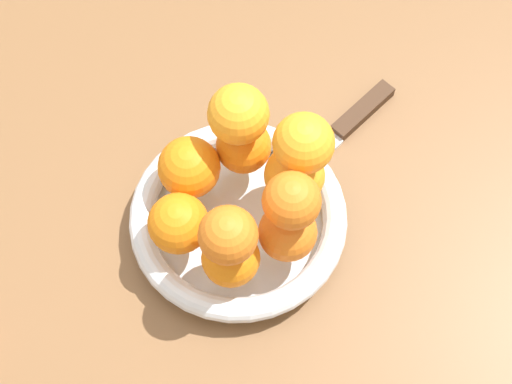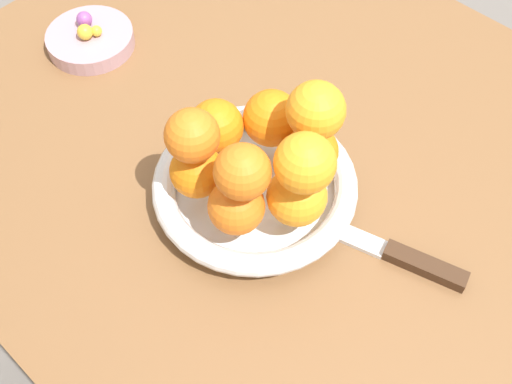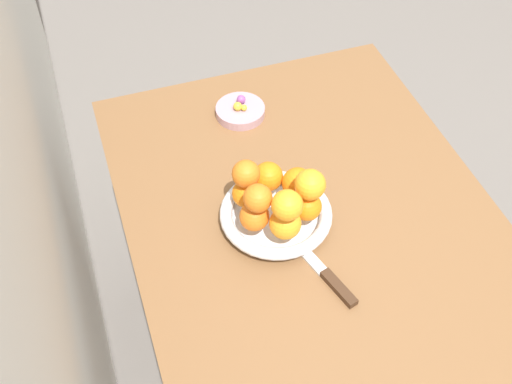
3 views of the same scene
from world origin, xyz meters
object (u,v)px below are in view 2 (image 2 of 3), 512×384
at_px(orange_5, 236,206).
at_px(candy_ball_2, 85,32).
at_px(candy_ball_0, 84,19).
at_px(orange_8, 316,110).
at_px(fruit_bowl, 255,187).
at_px(orange_0, 297,196).
at_px(orange_3, 216,126).
at_px(orange_4, 197,171).
at_px(orange_9, 305,163).
at_px(orange_2, 272,118).
at_px(dining_table, 326,223).
at_px(candy_ball_3, 84,30).
at_px(orange_1, 312,151).
at_px(knife, 371,244).
at_px(orange_6, 242,172).
at_px(candy_dish, 91,40).
at_px(orange_7, 192,136).
at_px(candy_ball_1, 96,31).

distance_m(orange_5, candy_ball_2, 0.37).
bearing_deg(candy_ball_0, orange_8, -177.65).
bearing_deg(fruit_bowl, orange_8, -120.65).
height_order(orange_0, orange_3, orange_0).
bearing_deg(orange_4, orange_9, -156.48).
bearing_deg(orange_8, orange_2, 0.05).
bearing_deg(dining_table, candy_ball_3, 7.44).
distance_m(orange_3, orange_9, 0.15).
relative_size(orange_1, knife, 0.23).
relative_size(orange_6, candy_ball_0, 2.64).
bearing_deg(orange_0, orange_6, 54.35).
height_order(candy_ball_0, candy_ball_2, same).
bearing_deg(dining_table, orange_5, 79.31).
bearing_deg(orange_3, orange_1, -154.79).
bearing_deg(orange_4, orange_6, -178.66).
bearing_deg(knife, orange_0, 31.96).
xyz_separation_m(candy_dish, orange_6, (-0.37, 0.08, 0.12)).
distance_m(dining_table, orange_8, 0.22).
relative_size(candy_ball_0, candy_ball_2, 1.01).
height_order(orange_3, candy_ball_3, orange_3).
xyz_separation_m(fruit_bowl, orange_0, (-0.06, 0.00, 0.05)).
height_order(orange_3, candy_ball_0, orange_3).
relative_size(dining_table, candy_ball_3, 77.14).
bearing_deg(orange_2, orange_9, 147.81).
height_order(orange_9, candy_ball_2, orange_9).
bearing_deg(dining_table, orange_4, 56.23).
relative_size(orange_6, candy_ball_2, 2.66).
bearing_deg(orange_2, knife, 174.75).
height_order(orange_7, orange_9, orange_9).
relative_size(dining_table, orange_6, 19.62).
relative_size(dining_table, orange_8, 17.92).
bearing_deg(orange_6, orange_5, 47.02).
distance_m(fruit_bowl, candy_ball_2, 0.33).
xyz_separation_m(orange_6, orange_8, (-0.00, -0.10, 0.00)).
height_order(candy_ball_1, candy_ball_2, candy_ball_2).
xyz_separation_m(orange_2, candy_ball_3, (0.31, 0.03, -0.04)).
distance_m(dining_table, candy_ball_2, 0.41).
xyz_separation_m(candy_dish, orange_3, (-0.28, 0.03, 0.06)).
relative_size(orange_5, orange_8, 0.96).
relative_size(orange_0, orange_6, 1.12).
xyz_separation_m(orange_6, candy_ball_0, (0.39, -0.09, -0.09)).
xyz_separation_m(fruit_bowl, orange_3, (0.06, -0.00, 0.05)).
distance_m(orange_3, orange_6, 0.12).
height_order(orange_1, orange_8, orange_8).
relative_size(fruit_bowl, candy_ball_2, 10.90).
relative_size(orange_5, candy_ball_1, 3.96).
distance_m(fruit_bowl, orange_5, 0.08).
bearing_deg(knife, orange_7, 27.98).
bearing_deg(orange_2, candy_dish, 4.25).
height_order(orange_1, orange_5, same).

